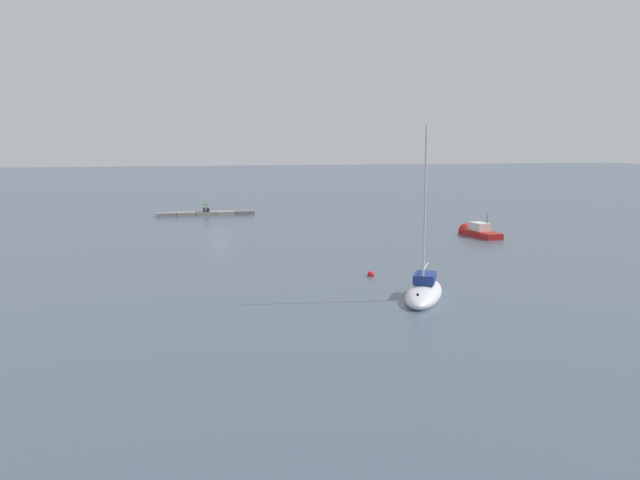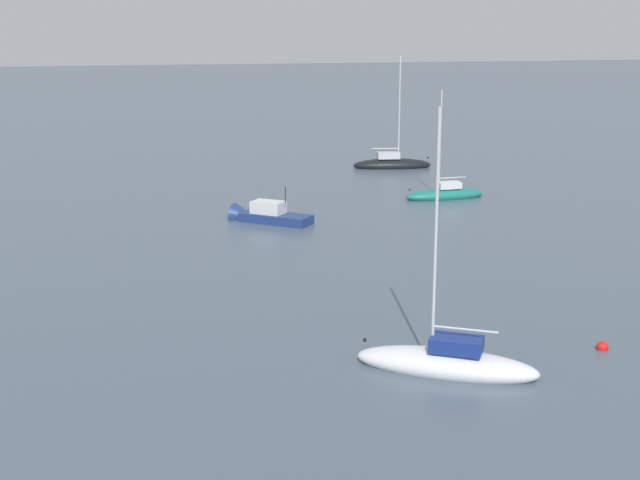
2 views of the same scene
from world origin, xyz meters
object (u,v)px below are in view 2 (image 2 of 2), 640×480
Objects in this scene: sailboat_black_near at (392,164)px; sailboat_white_mid at (447,362)px; mooring_buoy_near at (602,347)px; sailboat_teal_far at (445,194)px; motorboat_navy_far at (264,216)px.

sailboat_black_near is 0.97× the size of sailboat_white_mid.
sailboat_white_mid reaches higher than mooring_buoy_near.
sailboat_white_mid reaches higher than sailboat_teal_far.
motorboat_navy_far is at bearing -29.67° from sailboat_black_near.
sailboat_black_near is 16.52m from sailboat_teal_far.
sailboat_teal_far is (-16.52, 0.02, -0.06)m from sailboat_black_near.
sailboat_teal_far is 37.05m from mooring_buoy_near.
motorboat_navy_far is at bearing 20.92° from mooring_buoy_near.
sailboat_white_mid reaches higher than motorboat_navy_far.
motorboat_navy_far is 10.93× the size of mooring_buoy_near.
sailboat_black_near is 53.46m from mooring_buoy_near.
sailboat_black_near reaches higher than mooring_buoy_near.
sailboat_teal_far reaches higher than motorboat_navy_far.
sailboat_black_near reaches higher than motorboat_navy_far.
sailboat_teal_far is 17.83m from motorboat_navy_far.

